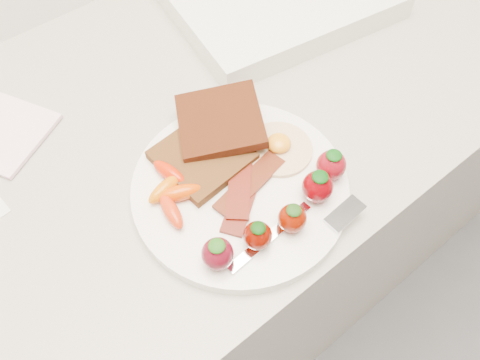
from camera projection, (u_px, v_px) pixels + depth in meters
counter at (188, 257)px, 1.03m from camera, size 2.00×0.60×0.90m
plate at (240, 188)px, 0.58m from camera, size 0.27×0.27×0.02m
toast_lower at (202, 156)px, 0.59m from camera, size 0.11×0.11×0.01m
toast_upper at (220, 121)px, 0.61m from camera, size 0.15×0.15×0.03m
fried_egg at (279, 147)px, 0.60m from camera, size 0.11×0.11×0.02m
bacon_strips at (244, 187)px, 0.57m from camera, size 0.12×0.11×0.01m
baby_carrots at (172, 191)px, 0.56m from camera, size 0.07×0.10×0.02m
strawberries at (288, 207)px, 0.54m from camera, size 0.21×0.06×0.05m
fork at (305, 226)px, 0.54m from camera, size 0.18×0.06×0.00m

